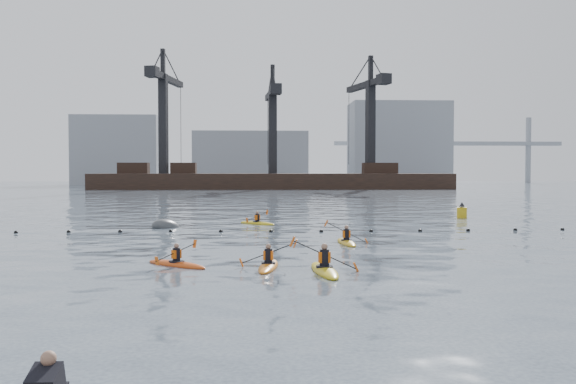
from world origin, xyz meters
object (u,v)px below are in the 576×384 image
(kayaker_2, at_px, (176,263))
(kayaker_3, at_px, (346,241))
(kayaker_1, at_px, (324,269))
(kayaker_5, at_px, (257,223))
(kayaker_0, at_px, (268,265))
(nav_buoy, at_px, (462,212))
(mooring_buoy, at_px, (166,227))

(kayaker_2, bearing_deg, kayaker_3, -8.56)
(kayaker_2, height_order, kayaker_3, kayaker_3)
(kayaker_1, height_order, kayaker_5, kayaker_1)
(kayaker_2, bearing_deg, kayaker_0, -60.96)
(kayaker_2, relative_size, kayaker_3, 0.84)
(kayaker_0, distance_m, kayaker_3, 8.51)
(kayaker_0, bearing_deg, nav_buoy, 64.50)
(mooring_buoy, bearing_deg, kayaker_5, 21.02)
(kayaker_1, xyz_separation_m, mooring_buoy, (-8.39, 17.74, -0.11))
(kayaker_3, height_order, nav_buoy, nav_buoy)
(kayaker_1, height_order, nav_buoy, kayaker_1)
(kayaker_5, distance_m, nav_buoy, 16.61)
(kayaker_0, relative_size, kayaker_1, 0.88)
(kayaker_5, relative_size, mooring_buoy, 1.30)
(kayaker_0, bearing_deg, mooring_buoy, 118.48)
(kayaker_5, height_order, nav_buoy, nav_buoy)
(kayaker_0, relative_size, mooring_buoy, 1.56)
(kayaker_2, height_order, kayaker_5, kayaker_5)
(kayaker_3, distance_m, kayaker_5, 12.30)
(kayaker_0, xyz_separation_m, nav_buoy, (15.42, 23.70, 0.33))
(kayaker_0, relative_size, kayaker_2, 1.18)
(kayaker_3, distance_m, mooring_buoy, 13.88)
(kayaker_1, bearing_deg, nav_buoy, 56.73)
(kayaker_3, bearing_deg, kayaker_1, -107.33)
(kayaker_0, height_order, kayaker_1, kayaker_1)
(mooring_buoy, xyz_separation_m, nav_buoy, (21.79, 7.04, 0.42))
(kayaker_2, relative_size, nav_buoy, 1.98)
(kayaker_1, distance_m, kayaker_5, 20.16)
(kayaker_5, bearing_deg, nav_buoy, -30.19)
(kayaker_1, height_order, kayaker_3, kayaker_1)
(nav_buoy, bearing_deg, kayaker_1, -118.41)
(kayaker_0, bearing_deg, kayaker_1, -20.66)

